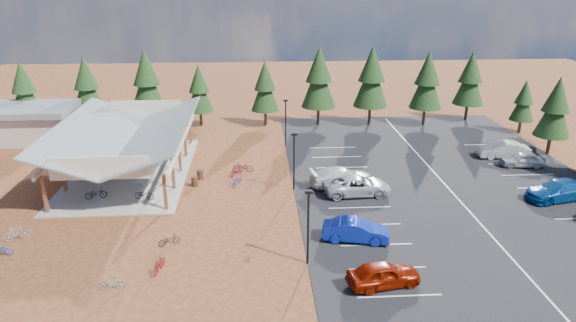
{
  "coord_description": "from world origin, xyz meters",
  "views": [
    {
      "loc": [
        1.91,
        -38.82,
        17.74
      ],
      "look_at": [
        4.56,
        3.09,
        2.27
      ],
      "focal_mm": 32.0,
      "sensor_mm": 36.0,
      "label": 1
    }
  ],
  "objects_px": {
    "bike_3": "(130,149)",
    "car_9": "(503,150)",
    "bike_9": "(16,233)",
    "bike_1": "(110,172)",
    "car_1": "(356,230)",
    "bike_13": "(112,283)",
    "lamp_post_0": "(308,222)",
    "bike_4": "(144,194)",
    "lamp_post_2": "(286,120)",
    "bike_7": "(169,145)",
    "car_3": "(342,177)",
    "bike_11": "(159,264)",
    "bike_14": "(237,181)",
    "bike_15": "(236,170)",
    "bike_10": "(0,250)",
    "car_8": "(523,160)",
    "car_2": "(357,186)",
    "lamp_post_1": "(294,158)",
    "trash_bin_1": "(200,174)",
    "car_7": "(559,190)",
    "bike_6": "(151,157)",
    "bike_pavilion": "(127,134)",
    "car_0": "(384,274)",
    "trash_bin_0": "(195,181)",
    "bike_12": "(169,240)",
    "bike_16": "(243,167)",
    "bike_2": "(121,155)",
    "bike_5": "(140,182)",
    "outbuilding": "(24,123)",
    "bike_0": "(96,193)"
  },
  "relations": [
    {
      "from": "car_2",
      "to": "car_3",
      "type": "height_order",
      "value": "car_3"
    },
    {
      "from": "bike_pavilion",
      "to": "trash_bin_1",
      "type": "bearing_deg",
      "value": -16.77
    },
    {
      "from": "bike_3",
      "to": "car_9",
      "type": "height_order",
      "value": "car_9"
    },
    {
      "from": "lamp_post_2",
      "to": "bike_7",
      "type": "bearing_deg",
      "value": -176.14
    },
    {
      "from": "bike_3",
      "to": "car_3",
      "type": "relative_size",
      "value": 0.3
    },
    {
      "from": "car_3",
      "to": "car_8",
      "type": "distance_m",
      "value": 18.62
    },
    {
      "from": "bike_5",
      "to": "bike_10",
      "type": "xyz_separation_m",
      "value": [
        -6.89,
        -11.12,
        -0.13
      ]
    },
    {
      "from": "bike_6",
      "to": "bike_7",
      "type": "xyz_separation_m",
      "value": [
        1.3,
        3.45,
        0.04
      ]
    },
    {
      "from": "bike_11",
      "to": "car_3",
      "type": "relative_size",
      "value": 0.3
    },
    {
      "from": "car_1",
      "to": "car_7",
      "type": "distance_m",
      "value": 18.93
    },
    {
      "from": "trash_bin_1",
      "to": "car_8",
      "type": "xyz_separation_m",
      "value": [
        30.86,
        1.2,
        0.29
      ]
    },
    {
      "from": "car_8",
      "to": "car_2",
      "type": "bearing_deg",
      "value": -64.29
    },
    {
      "from": "bike_6",
      "to": "car_0",
      "type": "bearing_deg",
      "value": -122.26
    },
    {
      "from": "outbuilding",
      "to": "car_0",
      "type": "relative_size",
      "value": 2.48
    },
    {
      "from": "bike_10",
      "to": "bike_13",
      "type": "xyz_separation_m",
      "value": [
        8.44,
        -4.4,
        0.04
      ]
    },
    {
      "from": "bike_0",
      "to": "bike_3",
      "type": "height_order",
      "value": "bike_3"
    },
    {
      "from": "bike_13",
      "to": "lamp_post_0",
      "type": "bearing_deg",
      "value": 99.77
    },
    {
      "from": "lamp_post_2",
      "to": "bike_9",
      "type": "relative_size",
      "value": 3.08
    },
    {
      "from": "bike_2",
      "to": "bike_10",
      "type": "xyz_separation_m",
      "value": [
        -3.59,
        -18.35,
        -0.12
      ]
    },
    {
      "from": "bike_pavilion",
      "to": "bike_12",
      "type": "bearing_deg",
      "value": -67.99
    },
    {
      "from": "lamp_post_1",
      "to": "bike_0",
      "type": "bearing_deg",
      "value": -176.47
    },
    {
      "from": "bike_10",
      "to": "car_3",
      "type": "distance_m",
      "value": 26.68
    },
    {
      "from": "car_2",
      "to": "car_8",
      "type": "xyz_separation_m",
      "value": [
        17.23,
        5.56,
        -0.08
      ]
    },
    {
      "from": "lamp_post_1",
      "to": "bike_9",
      "type": "distance_m",
      "value": 21.7
    },
    {
      "from": "trash_bin_0",
      "to": "bike_16",
      "type": "relative_size",
      "value": 0.48
    },
    {
      "from": "bike_15",
      "to": "car_9",
      "type": "xyz_separation_m",
      "value": [
        26.84,
        3.06,
        0.33
      ]
    },
    {
      "from": "lamp_post_1",
      "to": "car_7",
      "type": "xyz_separation_m",
      "value": [
        21.68,
        -3.47,
        -2.12
      ]
    },
    {
      "from": "bike_14",
      "to": "car_8",
      "type": "relative_size",
      "value": 0.42
    },
    {
      "from": "trash_bin_0",
      "to": "bike_12",
      "type": "xyz_separation_m",
      "value": [
        -0.65,
        -10.44,
        -0.05
      ]
    },
    {
      "from": "car_8",
      "to": "bike_pavilion",
      "type": "bearing_deg",
      "value": -83.41
    },
    {
      "from": "bike_11",
      "to": "bike_16",
      "type": "bearing_deg",
      "value": 88.15
    },
    {
      "from": "lamp_post_2",
      "to": "bike_11",
      "type": "bearing_deg",
      "value": -111.2
    },
    {
      "from": "trash_bin_1",
      "to": "car_1",
      "type": "distance_m",
      "value": 17.17
    },
    {
      "from": "bike_3",
      "to": "bike_6",
      "type": "bearing_deg",
      "value": -121.79
    },
    {
      "from": "bike_9",
      "to": "bike_1",
      "type": "bearing_deg",
      "value": -45.16
    },
    {
      "from": "bike_12",
      "to": "bike_2",
      "type": "bearing_deg",
      "value": -1.94
    },
    {
      "from": "bike_16",
      "to": "car_2",
      "type": "bearing_deg",
      "value": 60.93
    },
    {
      "from": "bike_11",
      "to": "bike_14",
      "type": "bearing_deg",
      "value": 86.25
    },
    {
      "from": "lamp_post_0",
      "to": "car_9",
      "type": "bearing_deg",
      "value": 40.73
    },
    {
      "from": "bike_14",
      "to": "car_0",
      "type": "distance_m",
      "value": 18.54
    },
    {
      "from": "bike_12",
      "to": "bike_1",
      "type": "bearing_deg",
      "value": 4.71
    },
    {
      "from": "lamp_post_2",
      "to": "bike_4",
      "type": "xyz_separation_m",
      "value": [
        -12.49,
        -13.45,
        -2.43
      ]
    },
    {
      "from": "bike_pavilion",
      "to": "trash_bin_1",
      "type": "distance_m",
      "value": 7.72
    },
    {
      "from": "bike_1",
      "to": "car_1",
      "type": "height_order",
      "value": "car_1"
    },
    {
      "from": "lamp_post_0",
      "to": "car_8",
      "type": "xyz_separation_m",
      "value": [
        22.51,
        16.2,
        -2.23
      ]
    },
    {
      "from": "bike_4",
      "to": "car_9",
      "type": "distance_m",
      "value": 35.23
    },
    {
      "from": "bike_7",
      "to": "car_3",
      "type": "xyz_separation_m",
      "value": [
        16.62,
        -10.58,
        0.24
      ]
    },
    {
      "from": "bike_6",
      "to": "lamp_post_0",
      "type": "bearing_deg",
      "value": -126.04
    },
    {
      "from": "bike_pavilion",
      "to": "car_0",
      "type": "bearing_deg",
      "value": -45.81
    },
    {
      "from": "lamp_post_0",
      "to": "car_2",
      "type": "xyz_separation_m",
      "value": [
        5.28,
        10.64,
        -2.15
      ]
    }
  ]
}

